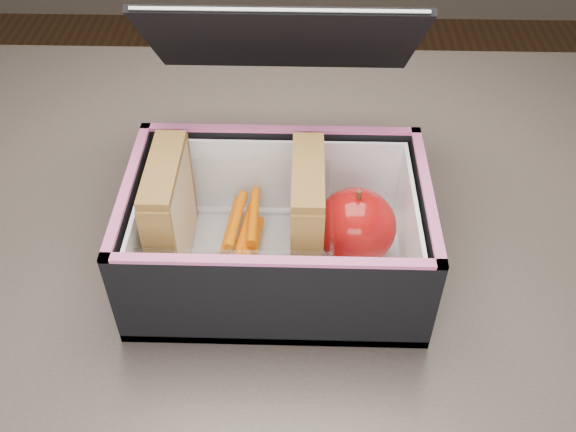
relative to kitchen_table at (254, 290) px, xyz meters
The scene contains 8 objects.
kitchen_table is the anchor object (origin of this frame).
lunch_bag 0.16m from the kitchen_table, 52.14° to the right, with size 0.28×0.32×0.24m.
plastic_tub 0.15m from the kitchen_table, 98.24° to the right, with size 0.18×0.13×0.07m, color white, non-canonical shape.
sandwich_left 0.18m from the kitchen_table, 149.98° to the right, with size 0.03×0.10×0.12m.
sandwich_right 0.18m from the kitchen_table, 34.75° to the right, with size 0.03×0.10×0.11m.
carrot_sticks 0.13m from the kitchen_table, 93.46° to the right, with size 0.04×0.13×0.03m.
paper_napkin 0.15m from the kitchen_table, 20.28° to the right, with size 0.07×0.07×0.01m, color white.
red_apple 0.19m from the kitchen_table, 20.34° to the right, with size 0.09×0.09×0.08m.
Camera 1 is at (0.05, -0.48, 1.24)m, focal length 40.00 mm.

